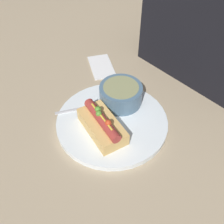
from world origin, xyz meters
name	(u,v)px	position (x,y,z in m)	size (l,w,h in m)	color
ground_plane	(112,124)	(0.00, 0.00, 0.00)	(4.00, 4.00, 0.00)	tan
dinner_plate	(112,122)	(0.00, 0.00, 0.01)	(0.30, 0.30, 0.02)	white
hot_dog	(102,125)	(0.01, -0.04, 0.04)	(0.15, 0.10, 0.06)	#DBAD60
soup_bowl	(121,94)	(-0.04, 0.06, 0.04)	(0.12, 0.12, 0.05)	slate
spoon	(96,105)	(-0.07, 0.00, 0.02)	(0.08, 0.15, 0.01)	#B7B7BC
napkin	(101,66)	(-0.21, 0.14, 0.00)	(0.15, 0.12, 0.01)	white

